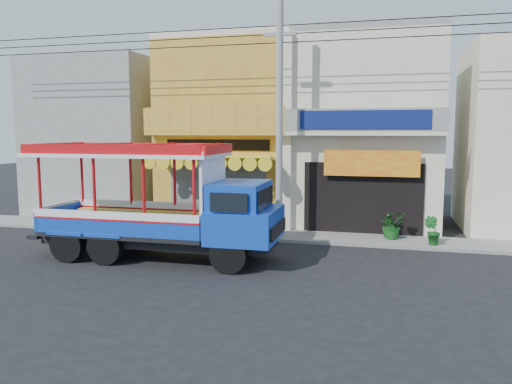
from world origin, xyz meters
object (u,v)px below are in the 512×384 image
green_sign (196,219)px  potted_plant_c (390,225)px  utility_pole (283,106)px  potted_plant_b (432,231)px  potted_plant_a (392,225)px  songthaew_truck (174,205)px

green_sign → potted_plant_c: green_sign is taller
utility_pole → potted_plant_b: bearing=2.0°
utility_pole → potted_plant_b: utility_pole is taller
green_sign → potted_plant_a: (7.67, 0.42, 0.05)m
green_sign → potted_plant_a: green_sign is taller
green_sign → potted_plant_b: (9.02, -0.28, 0.05)m
utility_pole → green_sign: size_ratio=25.62×
potted_plant_c → potted_plant_a: bearing=51.4°
utility_pole → potted_plant_a: utility_pole is taller
potted_plant_a → utility_pole: bearing=146.6°
potted_plant_b → potted_plant_c: bearing=-6.3°
songthaew_truck → potted_plant_c: size_ratio=8.35×
songthaew_truck → green_sign: bearing=102.3°
utility_pole → potted_plant_c: bearing=16.1°
songthaew_truck → potted_plant_c: (6.68, 4.77, -1.19)m
utility_pole → potted_plant_a: size_ratio=27.52×
green_sign → potted_plant_c: 7.61m
songthaew_truck → green_sign: size_ratio=7.32×
songthaew_truck → potted_plant_c: bearing=35.5°
potted_plant_a → potted_plant_c: potted_plant_a is taller
green_sign → potted_plant_b: size_ratio=1.08×
songthaew_truck → potted_plant_b: size_ratio=7.91×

